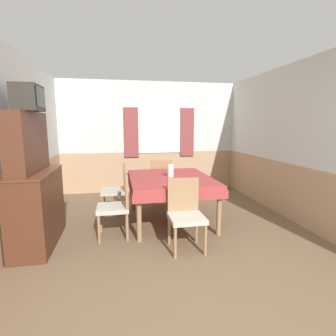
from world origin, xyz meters
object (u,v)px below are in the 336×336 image
object	(u,v)px
chair_left_near	(118,203)
sideboard	(35,191)
chair_head_window	(161,180)
dining_table	(170,183)
vase	(170,171)
chair_left_far	(118,188)
chair_head_near	(185,212)
tv	(28,98)

from	to	relation	value
chair_left_near	sideboard	world-z (taller)	sideboard
sideboard	chair_head_window	bearing A→B (deg)	39.14
dining_table	chair_left_near	xyz separation A→B (m)	(-0.86, -0.49, -0.16)
chair_left_near	vase	world-z (taller)	vase
chair_left_near	chair_left_far	bearing A→B (deg)	0.00
chair_left_far	vase	world-z (taller)	vase
dining_table	chair_head_window	size ratio (longest dim) A/B	1.81
chair_left_near	vase	distance (m)	1.05
chair_head_window	chair_left_near	size ratio (longest dim) A/B	1.00
dining_table	vase	bearing A→B (deg)	-69.63
chair_head_near	vase	bearing A→B (deg)	-90.19
chair_head_near	sideboard	world-z (taller)	sideboard
sideboard	tv	size ratio (longest dim) A/B	4.13
chair_left_far	chair_left_near	distance (m)	0.97
chair_head_near	chair_head_window	bearing A→B (deg)	-90.00
chair_head_window	chair_left_far	world-z (taller)	same
chair_left_near	tv	size ratio (longest dim) A/B	2.13
chair_head_window	chair_head_near	size ratio (longest dim) A/B	1.00
chair_head_window	sideboard	world-z (taller)	sideboard
dining_table	sideboard	distance (m)	2.01
dining_table	chair_left_far	xyz separation A→B (m)	(-0.86, 0.49, -0.16)
chair_left_far	vase	xyz separation A→B (m)	(0.87, -0.49, 0.36)
chair_head_window	vase	distance (m)	1.08
chair_head_near	sideboard	size ratio (longest dim) A/B	0.52
chair_head_near	chair_left_far	bearing A→B (deg)	-60.03
chair_head_window	chair_head_near	world-z (taller)	same
chair_left_far	dining_table	bearing A→B (deg)	-119.39
tv	sideboard	bearing A→B (deg)	111.83
dining_table	chair_left_far	size ratio (longest dim) A/B	1.81
chair_left_far	sideboard	world-z (taller)	sideboard
chair_left_near	vase	size ratio (longest dim) A/B	4.42
chair_head_near	vase	xyz separation A→B (m)	(0.00, 1.00, 0.36)
vase	tv	bearing A→B (deg)	-159.87
chair_head_near	vase	distance (m)	1.06
tv	chair_head_near	bearing A→B (deg)	-9.55
chair_left_near	tv	world-z (taller)	tv
chair_head_window	chair_left_near	world-z (taller)	same
dining_table	tv	world-z (taller)	tv
dining_table	sideboard	xyz separation A→B (m)	(-1.92, -0.56, 0.10)
chair_head_near	sideboard	xyz separation A→B (m)	(-1.92, 0.45, 0.26)
chair_left_far	sideboard	bearing A→B (deg)	134.45
tv	chair_left_far	bearing A→B (deg)	49.56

